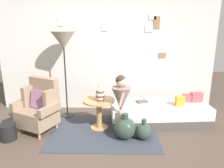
% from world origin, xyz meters
% --- Properties ---
extents(ground_plane, '(12.00, 12.00, 0.00)m').
position_xyz_m(ground_plane, '(0.00, 0.00, 0.00)').
color(ground_plane, '#4C3D33').
extents(gallery_wall, '(4.80, 0.12, 2.60)m').
position_xyz_m(gallery_wall, '(0.00, 1.95, 1.30)').
color(gallery_wall, beige).
rests_on(gallery_wall, ground).
extents(rug, '(1.93, 1.45, 0.01)m').
position_xyz_m(rug, '(0.01, 0.71, 0.01)').
color(rug, '#333842').
rests_on(rug, ground).
extents(armchair, '(0.89, 0.81, 0.97)m').
position_xyz_m(armchair, '(-1.19, 0.80, 0.44)').
color(armchair, tan).
rests_on(armchair, ground).
extents(daybed, '(1.96, 0.94, 0.40)m').
position_xyz_m(daybed, '(1.09, 1.13, 0.20)').
color(daybed, '#4C4742').
rests_on(daybed, ground).
extents(pillow_head, '(0.23, 0.14, 0.20)m').
position_xyz_m(pillow_head, '(1.85, 1.26, 0.50)').
color(pillow_head, '#D64C56').
rests_on(pillow_head, daybed).
extents(pillow_mid, '(0.21, 0.12, 0.15)m').
position_xyz_m(pillow_mid, '(1.68, 1.26, 0.48)').
color(pillow_mid, '#D64C56').
rests_on(pillow_mid, daybed).
extents(pillow_back, '(0.18, 0.13, 0.19)m').
position_xyz_m(pillow_back, '(1.45, 1.03, 0.49)').
color(pillow_back, orange).
rests_on(pillow_back, daybed).
extents(side_table, '(0.60, 0.60, 0.57)m').
position_xyz_m(side_table, '(-0.09, 0.86, 0.41)').
color(side_table, tan).
rests_on(side_table, ground).
extents(vase_striped, '(0.17, 0.17, 0.29)m').
position_xyz_m(vase_striped, '(-0.06, 0.80, 0.69)').
color(vase_striped, brown).
rests_on(vase_striped, side_table).
extents(floor_lamp, '(0.48, 0.48, 1.79)m').
position_xyz_m(floor_lamp, '(-0.82, 1.42, 1.57)').
color(floor_lamp, black).
rests_on(floor_lamp, ground).
extents(person_child, '(0.34, 0.34, 1.09)m').
position_xyz_m(person_child, '(0.31, 0.65, 0.69)').
color(person_child, '#D8AD8E').
rests_on(person_child, ground).
extents(book_on_daybed, '(0.26, 0.23, 0.03)m').
position_xyz_m(book_on_daybed, '(0.75, 1.21, 0.42)').
color(book_on_daybed, '#5B4E4E').
rests_on(book_on_daybed, daybed).
extents(demijohn_near, '(0.38, 0.38, 0.46)m').
position_xyz_m(demijohn_near, '(0.38, 0.47, 0.19)').
color(demijohn_near, '#2D3D33').
rests_on(demijohn_near, ground).
extents(demijohn_far, '(0.28, 0.28, 0.37)m').
position_xyz_m(demijohn_far, '(0.70, 0.45, 0.15)').
color(demijohn_far, '#2D3D33').
rests_on(demijohn_far, ground).
extents(magazine_basket, '(0.28, 0.28, 0.28)m').
position_xyz_m(magazine_basket, '(-1.62, 0.40, 0.14)').
color(magazine_basket, black).
rests_on(magazine_basket, ground).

